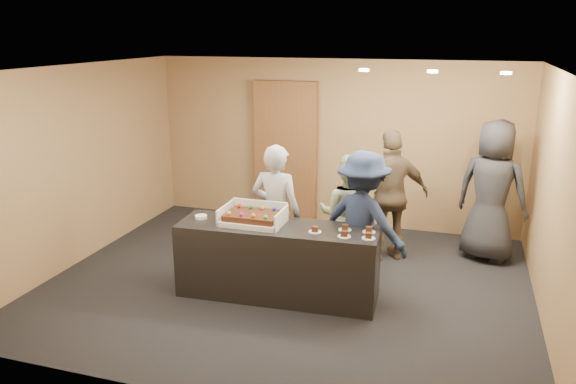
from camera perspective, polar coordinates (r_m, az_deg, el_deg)
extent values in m
plane|color=black|center=(7.33, -0.02, -9.16)|extent=(6.00, 6.00, 0.00)
plane|color=silver|center=(6.64, -0.02, 12.41)|extent=(6.00, 6.00, 0.00)
cube|color=#9E794C|center=(9.21, 4.67, 4.95)|extent=(6.00, 0.04, 2.70)
cube|color=#9E794C|center=(4.66, -9.35, -6.59)|extent=(6.00, 0.04, 2.70)
cube|color=#9E794C|center=(8.25, -20.35, 2.65)|extent=(0.04, 5.00, 2.70)
cube|color=#9E794C|center=(6.64, 25.50, -1.04)|extent=(0.04, 5.00, 2.70)
cube|color=black|center=(6.82, -1.05, -7.03)|extent=(2.43, 0.82, 0.90)
cube|color=brown|center=(9.37, -0.25, 4.08)|extent=(1.07, 0.15, 2.34)
cube|color=white|center=(6.74, -3.58, -2.96)|extent=(0.72, 0.50, 0.06)
cube|color=white|center=(6.85, -6.40, -2.11)|extent=(0.02, 0.50, 0.20)
cube|color=white|center=(6.61, -0.68, -2.71)|extent=(0.02, 0.50, 0.20)
cube|color=white|center=(6.94, -2.85, -1.70)|extent=(0.72, 0.02, 0.22)
cube|color=#381A0C|center=(6.72, -3.59, -2.43)|extent=(0.63, 0.43, 0.07)
sphere|color=red|center=(6.92, -5.00, -1.39)|extent=(0.05, 0.05, 0.05)
sphere|color=green|center=(6.87, -3.82, -1.51)|extent=(0.05, 0.05, 0.05)
sphere|color=orange|center=(6.82, -2.63, -1.63)|extent=(0.05, 0.05, 0.05)
sphere|color=#1729C3|center=(6.77, -1.42, -1.75)|extent=(0.05, 0.05, 0.05)
sphere|color=yellow|center=(6.66, -5.99, -2.14)|extent=(0.05, 0.05, 0.05)
sphere|color=#AE257E|center=(6.60, -4.78, -2.27)|extent=(0.05, 0.05, 0.05)
sphere|color=orange|center=(6.55, -3.54, -2.40)|extent=(0.05, 0.05, 0.05)
sphere|color=#29CD64|center=(6.50, -2.28, -2.53)|extent=(0.05, 0.05, 0.05)
cylinder|color=white|center=(6.99, -8.83, -2.51)|extent=(0.15, 0.15, 0.04)
cylinder|color=white|center=(6.46, 2.76, -4.06)|extent=(0.15, 0.15, 0.01)
cube|color=#381A0C|center=(6.45, 2.77, -3.77)|extent=(0.07, 0.06, 0.06)
cylinder|color=white|center=(6.55, 5.81, -3.84)|extent=(0.15, 0.15, 0.01)
cube|color=#381A0C|center=(6.54, 5.81, -3.56)|extent=(0.07, 0.06, 0.06)
cylinder|color=white|center=(6.34, 5.73, -4.51)|extent=(0.15, 0.15, 0.01)
cube|color=#381A0C|center=(6.33, 5.74, -4.22)|extent=(0.07, 0.06, 0.06)
cylinder|color=white|center=(6.52, 8.23, -4.03)|extent=(0.15, 0.15, 0.01)
cube|color=#381A0C|center=(6.50, 8.24, -3.75)|extent=(0.07, 0.06, 0.06)
cylinder|color=white|center=(6.32, 8.18, -4.67)|extent=(0.15, 0.15, 0.01)
cube|color=#381A0C|center=(6.31, 8.19, -4.38)|extent=(0.07, 0.06, 0.06)
imported|color=#A7A8AD|center=(7.11, -1.22, -2.21)|extent=(0.68, 0.47, 1.79)
imported|color=gray|center=(7.39, 6.04, -2.30)|extent=(0.79, 0.62, 1.61)
imported|color=#1D2845|center=(6.86, 7.61, -3.14)|extent=(1.30, 1.02, 1.77)
imported|color=brown|center=(7.90, 10.42, -0.37)|extent=(1.17, 0.90, 1.85)
imported|color=#292A2F|center=(8.23, 20.02, 0.11)|extent=(1.13, 0.92, 1.99)
cylinder|color=#FFEAC6|center=(6.94, 7.72, 12.18)|extent=(0.12, 0.12, 0.03)
cylinder|color=#FFEAC6|center=(6.84, 14.47, 11.78)|extent=(0.12, 0.12, 0.03)
cylinder|color=#FFEAC6|center=(6.85, 21.28, 11.20)|extent=(0.12, 0.12, 0.03)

